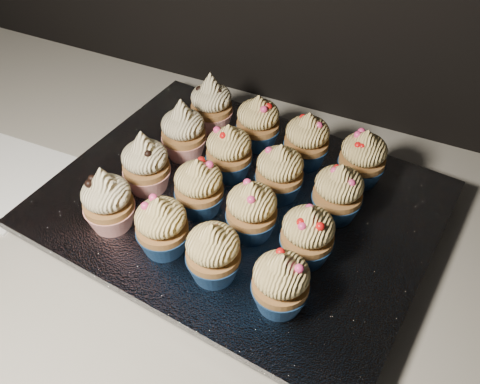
# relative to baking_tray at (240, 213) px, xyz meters

# --- Properties ---
(cabinet) EXTENTS (2.40, 0.60, 0.86)m
(cabinet) POSITION_rel_baking_tray_xyz_m (-0.14, -0.02, -0.48)
(cabinet) COLOR black
(cabinet) RESTS_ON ground
(worktop) EXTENTS (2.44, 0.64, 0.04)m
(worktop) POSITION_rel_baking_tray_xyz_m (-0.14, -0.02, -0.03)
(worktop) COLOR beige
(worktop) RESTS_ON cabinet
(baking_tray) EXTENTS (0.49, 0.39, 0.02)m
(baking_tray) POSITION_rel_baking_tray_xyz_m (0.00, 0.00, 0.00)
(baking_tray) COLOR black
(baking_tray) RESTS_ON worktop
(foil_lining) EXTENTS (0.53, 0.43, 0.01)m
(foil_lining) POSITION_rel_baking_tray_xyz_m (0.00, 0.00, 0.02)
(foil_lining) COLOR silver
(foil_lining) RESTS_ON baking_tray
(cupcake_0) EXTENTS (0.06, 0.06, 0.10)m
(cupcake_0) POSITION_rel_baking_tray_xyz_m (-0.13, -0.10, 0.06)
(cupcake_0) COLOR #A91D17
(cupcake_0) RESTS_ON foil_lining
(cupcake_1) EXTENTS (0.06, 0.06, 0.08)m
(cupcake_1) POSITION_rel_baking_tray_xyz_m (-0.05, -0.11, 0.06)
(cupcake_1) COLOR navy
(cupcake_1) RESTS_ON foil_lining
(cupcake_2) EXTENTS (0.06, 0.06, 0.08)m
(cupcake_2) POSITION_rel_baking_tray_xyz_m (0.02, -0.12, 0.06)
(cupcake_2) COLOR navy
(cupcake_2) RESTS_ON foil_lining
(cupcake_3) EXTENTS (0.06, 0.06, 0.08)m
(cupcake_3) POSITION_rel_baking_tray_xyz_m (0.11, -0.13, 0.06)
(cupcake_3) COLOR navy
(cupcake_3) RESTS_ON foil_lining
(cupcake_4) EXTENTS (0.06, 0.06, 0.10)m
(cupcake_4) POSITION_rel_baking_tray_xyz_m (-0.12, -0.03, 0.06)
(cupcake_4) COLOR #A91D17
(cupcake_4) RESTS_ON foil_lining
(cupcake_5) EXTENTS (0.06, 0.06, 0.08)m
(cupcake_5) POSITION_rel_baking_tray_xyz_m (-0.04, -0.03, 0.06)
(cupcake_5) COLOR navy
(cupcake_5) RESTS_ON foil_lining
(cupcake_6) EXTENTS (0.06, 0.06, 0.08)m
(cupcake_6) POSITION_rel_baking_tray_xyz_m (0.04, -0.04, 0.06)
(cupcake_6) COLOR navy
(cupcake_6) RESTS_ON foil_lining
(cupcake_7) EXTENTS (0.06, 0.06, 0.08)m
(cupcake_7) POSITION_rel_baking_tray_xyz_m (0.11, -0.05, 0.06)
(cupcake_7) COLOR navy
(cupcake_7) RESTS_ON foil_lining
(cupcake_8) EXTENTS (0.06, 0.06, 0.10)m
(cupcake_8) POSITION_rel_baking_tray_xyz_m (-0.11, 0.05, 0.06)
(cupcake_8) COLOR #A91D17
(cupcake_8) RESTS_ON foil_lining
(cupcake_9) EXTENTS (0.06, 0.06, 0.08)m
(cupcake_9) POSITION_rel_baking_tray_xyz_m (-0.04, 0.04, 0.06)
(cupcake_9) COLOR navy
(cupcake_9) RESTS_ON foil_lining
(cupcake_10) EXTENTS (0.06, 0.06, 0.08)m
(cupcake_10) POSITION_rel_baking_tray_xyz_m (0.04, 0.03, 0.06)
(cupcake_10) COLOR navy
(cupcake_10) RESTS_ON foil_lining
(cupcake_11) EXTENTS (0.06, 0.06, 0.08)m
(cupcake_11) POSITION_rel_baking_tray_xyz_m (0.12, 0.03, 0.06)
(cupcake_11) COLOR navy
(cupcake_11) RESTS_ON foil_lining
(cupcake_12) EXTENTS (0.06, 0.06, 0.10)m
(cupcake_12) POSITION_rel_baking_tray_xyz_m (-0.11, 0.13, 0.06)
(cupcake_12) COLOR #A91D17
(cupcake_12) RESTS_ON foil_lining
(cupcake_13) EXTENTS (0.06, 0.06, 0.08)m
(cupcake_13) POSITION_rel_baking_tray_xyz_m (-0.03, 0.12, 0.06)
(cupcake_13) COLOR navy
(cupcake_13) RESTS_ON foil_lining
(cupcake_14) EXTENTS (0.06, 0.06, 0.08)m
(cupcake_14) POSITION_rel_baking_tray_xyz_m (0.05, 0.11, 0.06)
(cupcake_14) COLOR navy
(cupcake_14) RESTS_ON foil_lining
(cupcake_15) EXTENTS (0.06, 0.06, 0.08)m
(cupcake_15) POSITION_rel_baking_tray_xyz_m (0.13, 0.11, 0.06)
(cupcake_15) COLOR navy
(cupcake_15) RESTS_ON foil_lining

